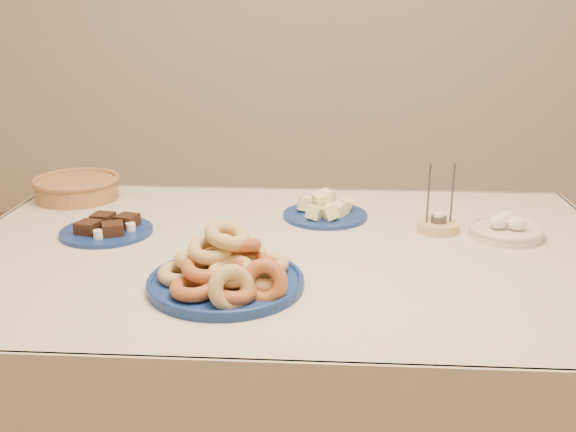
% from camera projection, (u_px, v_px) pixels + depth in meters
% --- Properties ---
extents(dining_table, '(1.71, 1.11, 0.75)m').
position_uv_depth(dining_table, '(289.00, 285.00, 1.66)').
color(dining_table, brown).
rests_on(dining_table, ground).
extents(donut_platter, '(0.45, 0.45, 0.16)m').
position_uv_depth(donut_platter, '(227.00, 272.00, 1.38)').
color(donut_platter, navy).
rests_on(donut_platter, dining_table).
extents(melon_plate, '(0.31, 0.31, 0.08)m').
position_uv_depth(melon_plate, '(325.00, 210.00, 1.85)').
color(melon_plate, navy).
rests_on(melon_plate, dining_table).
extents(brownie_plate, '(0.25, 0.25, 0.04)m').
position_uv_depth(brownie_plate, '(107.00, 229.00, 1.72)').
color(brownie_plate, navy).
rests_on(brownie_plate, dining_table).
extents(wicker_basket, '(0.32, 0.32, 0.07)m').
position_uv_depth(wicker_basket, '(77.00, 187.00, 2.03)').
color(wicker_basket, brown).
rests_on(wicker_basket, dining_table).
extents(candle_holder, '(0.13, 0.13, 0.19)m').
position_uv_depth(candle_holder, '(438.00, 225.00, 1.74)').
color(candle_holder, tan).
rests_on(candle_holder, dining_table).
extents(egg_bowl, '(0.21, 0.21, 0.06)m').
position_uv_depth(egg_bowl, '(506.00, 229.00, 1.70)').
color(egg_bowl, beige).
rests_on(egg_bowl, dining_table).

